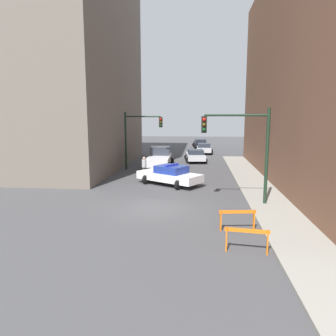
{
  "coord_description": "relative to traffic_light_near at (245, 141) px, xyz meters",
  "views": [
    {
      "loc": [
        2.28,
        -16.81,
        4.92
      ],
      "look_at": [
        -0.01,
        6.8,
        1.08
      ],
      "focal_mm": 35.0,
      "sensor_mm": 36.0,
      "label": 1
    }
  ],
  "objects": [
    {
      "name": "building_corner_left",
      "position": [
        -16.73,
        12.87,
        7.71
      ],
      "size": [
        14.0,
        20.0,
        22.49
      ],
      "color": "#6B6056",
      "rests_on": "ground_plane"
    },
    {
      "name": "traffic_light_near",
      "position": [
        0.0,
        0.0,
        0.0
      ],
      "size": [
        3.64,
        0.35,
        5.2
      ],
      "color": "black",
      "rests_on": "sidewalk_right"
    },
    {
      "name": "parked_car_far",
      "position": [
        -2.37,
        32.18,
        -2.86
      ],
      "size": [
        2.55,
        4.46,
        1.31
      ],
      "rotation": [
        0.0,
        0.0,
        0.1
      ],
      "color": "black",
      "rests_on": "ground_plane"
    },
    {
      "name": "barrier_front",
      "position": [
        -0.71,
        -6.51,
        -2.91
      ],
      "size": [
        1.59,
        0.36,
        0.9
      ],
      "rotation": [
        0.0,
        0.0,
        -0.13
      ],
      "color": "orange",
      "rests_on": "ground_plane"
    },
    {
      "name": "pedestrian_crossing",
      "position": [
        -6.83,
        7.45,
        -2.67
      ],
      "size": [
        0.48,
        0.48,
        1.66
      ],
      "rotation": [
        0.0,
        0.0,
        4.28
      ],
      "color": "#382D23",
      "rests_on": "ground_plane"
    },
    {
      "name": "ground_plane",
      "position": [
        -4.73,
        -1.13,
        -3.53
      ],
      "size": [
        120.0,
        120.0,
        0.0
      ],
      "primitive_type": "plane",
      "color": "#424244"
    },
    {
      "name": "sidewalk_right",
      "position": [
        1.47,
        -1.13,
        -3.47
      ],
      "size": [
        2.4,
        44.0,
        0.12
      ],
      "color": "gray",
      "rests_on": "ground_plane"
    },
    {
      "name": "parked_car_near",
      "position": [
        -2.88,
        16.83,
        -2.86
      ],
      "size": [
        2.54,
        4.45,
        1.31
      ],
      "rotation": [
        0.0,
        0.0,
        0.1
      ],
      "color": "silver",
      "rests_on": "ground_plane"
    },
    {
      "name": "white_truck",
      "position": [
        -6.25,
        12.77,
        -2.62
      ],
      "size": [
        2.73,
        5.45,
        1.9
      ],
      "rotation": [
        0.0,
        0.0,
        0.03
      ],
      "color": "silver",
      "rests_on": "ground_plane"
    },
    {
      "name": "parked_car_mid",
      "position": [
        -1.86,
        24.56,
        -2.86
      ],
      "size": [
        2.32,
        4.33,
        1.31
      ],
      "rotation": [
        0.0,
        0.0,
        -0.02
      ],
      "color": "silver",
      "rests_on": "ground_plane"
    },
    {
      "name": "traffic_light_far",
      "position": [
        -8.03,
        11.18,
        -0.13
      ],
      "size": [
        3.44,
        0.35,
        5.2
      ],
      "color": "black",
      "rests_on": "ground_plane"
    },
    {
      "name": "police_car",
      "position": [
        -4.54,
        4.84,
        -2.81
      ],
      "size": [
        4.95,
        4.12,
        1.52
      ],
      "rotation": [
        0.0,
        0.0,
        0.99
      ],
      "color": "white",
      "rests_on": "ground_plane"
    },
    {
      "name": "barrier_mid",
      "position": [
        -0.79,
        -4.18,
        -2.91
      ],
      "size": [
        1.59,
        0.36,
        0.9
      ],
      "rotation": [
        0.0,
        0.0,
        0.13
      ],
      "color": "orange",
      "rests_on": "ground_plane"
    }
  ]
}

